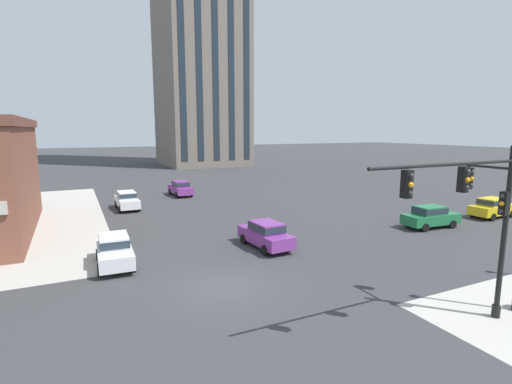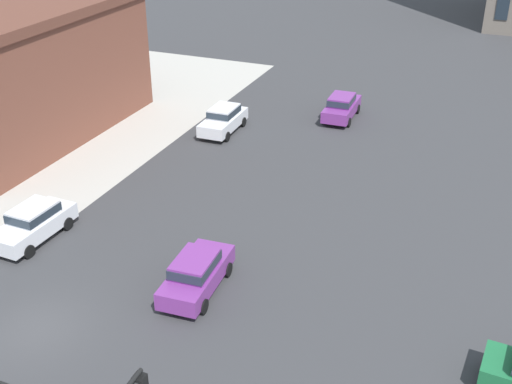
{
  "view_description": "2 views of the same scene",
  "coord_description": "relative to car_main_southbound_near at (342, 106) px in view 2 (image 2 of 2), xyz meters",
  "views": [
    {
      "loc": [
        -6.12,
        -16.26,
        7.42
      ],
      "look_at": [
        5.21,
        7.29,
        3.15
      ],
      "focal_mm": 26.82,
      "sensor_mm": 36.0,
      "label": 1
    },
    {
      "loc": [
        15.43,
        -15.11,
        16.41
      ],
      "look_at": [
        6.71,
        6.01,
        4.42
      ],
      "focal_mm": 45.75,
      "sensor_mm": 36.0,
      "label": 2
    }
  ],
  "objects": [
    {
      "name": "car_main_southbound_far",
      "position": [
        -6.48,
        -5.23,
        0.0
      ],
      "size": [
        1.96,
        4.44,
        1.68
      ],
      "color": "silver",
      "rests_on": "ground"
    },
    {
      "name": "car_cross_westbound",
      "position": [
        -9.12,
        -20.77,
        0.0
      ],
      "size": [
        2.0,
        4.46,
        1.68
      ],
      "color": "silver",
      "rests_on": "ground"
    },
    {
      "name": "car_main_southbound_near",
      "position": [
        0.0,
        0.0,
        0.0
      ],
      "size": [
        1.99,
        4.45,
        1.68
      ],
      "color": "#7A3389",
      "rests_on": "ground"
    },
    {
      "name": "ground_plane",
      "position": [
        -4.74,
        -26.15,
        -0.92
      ],
      "size": [
        320.0,
        320.0,
        0.0
      ],
      "primitive_type": "plane",
      "color": "#38383A"
    },
    {
      "name": "car_cross_far",
      "position": [
        -0.13,
        -21.54,
        0.0
      ],
      "size": [
        2.11,
        4.5,
        1.68
      ],
      "color": "#7A3389",
      "rests_on": "ground"
    }
  ]
}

